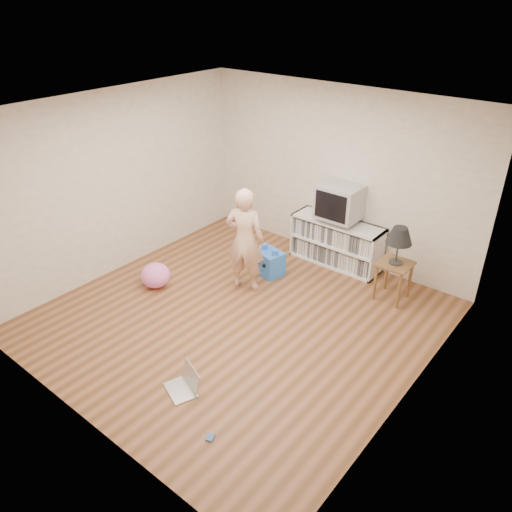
{
  "coord_description": "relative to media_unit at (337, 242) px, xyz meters",
  "views": [
    {
      "loc": [
        3.48,
        -3.94,
        3.79
      ],
      "look_at": [
        -0.04,
        0.4,
        0.72
      ],
      "focal_mm": 35.0,
      "sensor_mm": 36.0,
      "label": 1
    }
  ],
  "objects": [
    {
      "name": "ground",
      "position": [
        -0.22,
        -2.04,
        -0.35
      ],
      "size": [
        4.5,
        4.5,
        0.0
      ],
      "primitive_type": "plane",
      "color": "brown",
      "rests_on": "ground"
    },
    {
      "name": "side_table",
      "position": [
        1.1,
        -0.39,
        0.07
      ],
      "size": [
        0.42,
        0.42,
        0.55
      ],
      "color": "brown",
      "rests_on": "ground"
    },
    {
      "name": "playing_cards",
      "position": [
        0.84,
        -3.68,
        -0.34
      ],
      "size": [
        0.09,
        0.11,
        0.02
      ],
      "primitive_type": "cube",
      "rotation": [
        0.0,
        0.0,
        0.33
      ],
      "color": "#446AB6",
      "rests_on": "ground"
    },
    {
      "name": "laptop",
      "position": [
        0.19,
        -3.37,
        -0.28
      ],
      "size": [
        0.45,
        0.41,
        0.25
      ],
      "rotation": [
        0.0,
        0.0,
        -0.37
      ],
      "color": "silver",
      "rests_on": "ground"
    },
    {
      "name": "table_lamp",
      "position": [
        1.1,
        -0.39,
        0.59
      ],
      "size": [
        0.34,
        0.34,
        0.52
      ],
      "color": "#333333",
      "rests_on": "side_table"
    },
    {
      "name": "dvd_deck",
      "position": [
        0.0,
        -0.02,
        0.39
      ],
      "size": [
        0.45,
        0.35,
        0.07
      ],
      "primitive_type": "cube",
      "color": "gray",
      "rests_on": "media_unit"
    },
    {
      "name": "media_unit",
      "position": [
        0.0,
        0.0,
        0.0
      ],
      "size": [
        1.4,
        0.45,
        0.7
      ],
      "color": "white",
      "rests_on": "ground"
    },
    {
      "name": "walls",
      "position": [
        -0.22,
        -2.04,
        0.95
      ],
      "size": [
        4.52,
        4.52,
        2.6
      ],
      "color": "beige",
      "rests_on": "ground"
    },
    {
      "name": "person",
      "position": [
        -0.62,
        -1.41,
        0.39
      ],
      "size": [
        0.63,
        0.52,
        1.49
      ],
      "primitive_type": "imported",
      "rotation": [
        0.0,
        0.0,
        3.5
      ],
      "color": "beige",
      "rests_on": "ground"
    },
    {
      "name": "plush_pink",
      "position": [
        -1.62,
        -2.19,
        -0.18
      ],
      "size": [
        0.45,
        0.45,
        0.35
      ],
      "primitive_type": "ellipsoid",
      "rotation": [
        0.0,
        0.0,
        -0.1
      ],
      "color": "#FE76D2",
      "rests_on": "ground"
    },
    {
      "name": "plush_blue",
      "position": [
        -0.58,
        -0.91,
        -0.16
      ],
      "size": [
        0.44,
        0.39,
        0.45
      ],
      "rotation": [
        0.0,
        0.0,
        -0.23
      ],
      "color": "#2D76FF",
      "rests_on": "ground"
    },
    {
      "name": "ceiling",
      "position": [
        -0.22,
        -2.04,
        2.25
      ],
      "size": [
        4.5,
        4.5,
        0.01
      ],
      "primitive_type": "cube",
      "color": "white",
      "rests_on": "walls"
    },
    {
      "name": "crt_tv",
      "position": [
        0.0,
        -0.02,
        0.67
      ],
      "size": [
        0.6,
        0.53,
        0.5
      ],
      "color": "#A9A9AE",
      "rests_on": "dvd_deck"
    }
  ]
}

